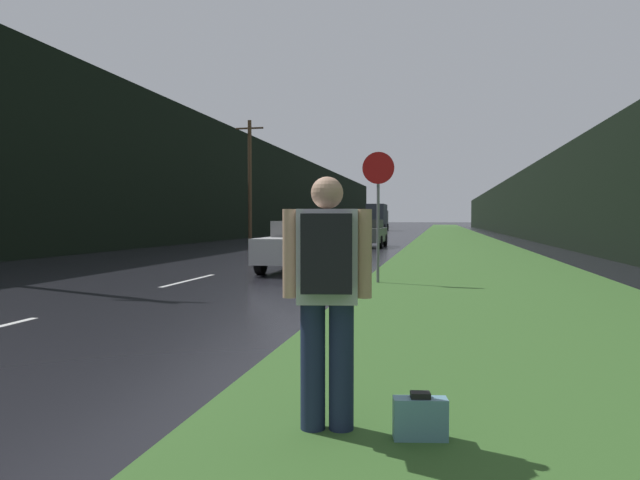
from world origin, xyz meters
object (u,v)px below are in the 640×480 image
(hitchhiker_with_backpack, at_px, (327,287))
(suitcase, at_px, (420,419))
(stop_sign, at_px, (378,201))
(car_passing_near, at_px, (304,245))
(delivery_truck, at_px, (377,217))
(car_passing_far, at_px, (366,233))

(hitchhiker_with_backpack, distance_m, suitcase, 1.10)
(stop_sign, height_order, car_passing_near, stop_sign)
(stop_sign, relative_size, delivery_truck, 0.41)
(stop_sign, bearing_deg, hitchhiker_with_backpack, -86.02)
(car_passing_near, relative_size, car_passing_far, 1.09)
(stop_sign, bearing_deg, suitcase, -82.17)
(suitcase, xyz_separation_m, delivery_truck, (-8.08, 72.00, 1.69))
(car_passing_near, distance_m, delivery_truck, 59.60)
(suitcase, relative_size, car_passing_far, 0.09)
(suitcase, bearing_deg, car_passing_far, 87.96)
(hitchhiker_with_backpack, bearing_deg, stop_sign, 83.90)
(hitchhiker_with_backpack, xyz_separation_m, car_passing_near, (-3.19, 12.54, -0.29))
(delivery_truck, bearing_deg, suitcase, -83.60)
(suitcase, height_order, car_passing_near, car_passing_near)
(suitcase, xyz_separation_m, car_passing_near, (-3.84, 12.56, 0.60))
(stop_sign, bearing_deg, delivery_truck, 96.18)
(hitchhiker_with_backpack, relative_size, delivery_truck, 0.24)
(car_passing_near, bearing_deg, car_passing_far, -90.00)
(car_passing_far, bearing_deg, suitcase, 98.05)
(stop_sign, xyz_separation_m, car_passing_far, (-2.52, 17.58, -1.18))
(stop_sign, height_order, hitchhiker_with_backpack, stop_sign)
(hitchhiker_with_backpack, height_order, car_passing_far, hitchhiker_with_backpack)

